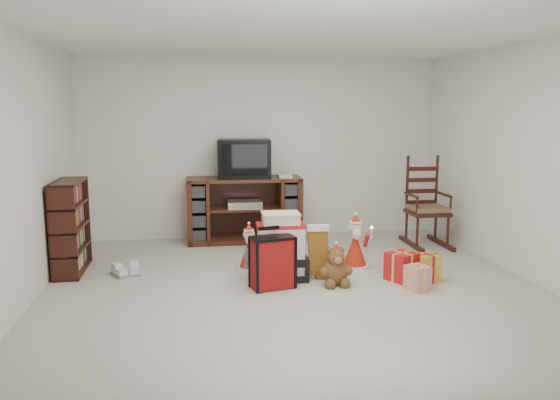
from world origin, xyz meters
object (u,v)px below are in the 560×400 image
at_px(gift_cluster, 409,269).
at_px(gift_pile, 281,251).
at_px(mrs_claus_figurine, 249,252).
at_px(crt_television, 244,159).
at_px(tv_stand, 244,209).
at_px(bookshelf, 71,228).
at_px(rocking_chair, 425,214).
at_px(red_suitcase, 272,262).
at_px(sneaker_pair, 127,271).
at_px(santa_figurine, 355,248).
at_px(teddy_bear, 335,268).

bearing_deg(gift_cluster, gift_pile, 168.27).
xyz_separation_m(mrs_claus_figurine, crt_television, (0.09, 1.40, 0.93)).
relative_size(tv_stand, bookshelf, 1.52).
bearing_deg(rocking_chair, red_suitcase, -145.91).
bearing_deg(gift_pile, sneaker_pair, 168.30).
height_order(rocking_chair, red_suitcase, rocking_chair).
bearing_deg(gift_cluster, tv_stand, 126.87).
height_order(mrs_claus_figurine, sneaker_pair, mrs_claus_figurine).
relative_size(bookshelf, gift_cluster, 1.28).
xyz_separation_m(bookshelf, santa_figurine, (3.15, -0.41, -0.25)).
distance_m(bookshelf, gift_pile, 2.35).
bearing_deg(tv_stand, teddy_bear, -69.57).
distance_m(bookshelf, santa_figurine, 3.18).
relative_size(gift_pile, santa_figurine, 1.11).
relative_size(tv_stand, rocking_chair, 1.26).
relative_size(tv_stand, sneaker_pair, 4.54).
xyz_separation_m(mrs_claus_figurine, sneaker_pair, (-1.34, 0.01, -0.16)).
xyz_separation_m(gift_pile, red_suitcase, (-0.13, -0.31, -0.04)).
relative_size(red_suitcase, santa_figurine, 0.99).
relative_size(mrs_claus_figurine, sneaker_pair, 1.56).
distance_m(bookshelf, rocking_chair, 4.44).
bearing_deg(rocking_chair, gift_pile, -150.23).
distance_m(tv_stand, red_suitcase, 2.09).
distance_m(teddy_bear, sneaker_pair, 2.27).
bearing_deg(tv_stand, rocking_chair, -12.91).
distance_m(tv_stand, teddy_bear, 2.22).
height_order(santa_figurine, mrs_claus_figurine, santa_figurine).
bearing_deg(mrs_claus_figurine, red_suitcase, -77.12).
bearing_deg(sneaker_pair, gift_pile, -33.74).
xyz_separation_m(bookshelf, sneaker_pair, (0.61, -0.25, -0.44)).
height_order(tv_stand, mrs_claus_figurine, tv_stand).
relative_size(teddy_bear, mrs_claus_figurine, 0.74).
height_order(gift_pile, sneaker_pair, gift_pile).
distance_m(rocking_chair, gift_cluster, 1.70).
bearing_deg(gift_cluster, bookshelf, 165.48).
bearing_deg(crt_television, tv_stand, -111.64).
bearing_deg(santa_figurine, tv_stand, 125.85).
distance_m(teddy_bear, crt_television, 2.42).
height_order(gift_pile, crt_television, crt_television).
bearing_deg(gift_pile, santa_figurine, 17.43).
bearing_deg(bookshelf, santa_figurine, -7.36).
relative_size(rocking_chair, red_suitcase, 1.97).
bearing_deg(tv_stand, gift_cluster, -51.91).
distance_m(bookshelf, crt_television, 2.43).
distance_m(mrs_claus_figurine, sneaker_pair, 1.35).
distance_m(gift_pile, sneaker_pair, 1.70).
bearing_deg(bookshelf, gift_pile, -16.14).
distance_m(red_suitcase, teddy_bear, 0.66).
relative_size(gift_pile, crt_television, 0.95).
height_order(sneaker_pair, gift_cluster, gift_cluster).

